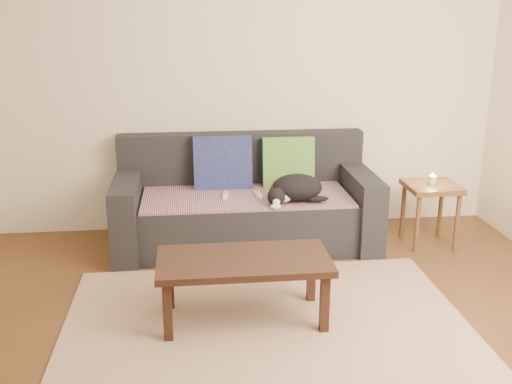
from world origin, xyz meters
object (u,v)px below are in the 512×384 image
Objects in this scene: wii_remote_b at (259,195)px; side_table at (431,195)px; sofa at (245,207)px; wii_remote_a at (226,196)px; coffee_table at (244,266)px; cat at (295,189)px.

wii_remote_b is 0.29× the size of side_table.
sofa is at bearing 172.10° from side_table.
sofa is 14.00× the size of wii_remote_a.
sofa is at bearing 84.32° from coffee_table.
side_table is at bearing 5.09° from cat.
side_table is (1.68, -0.07, -0.03)m from wii_remote_a.
sofa is at bearing -42.18° from wii_remote_a.
sofa reaches higher than cat.
side_table is at bearing -99.47° from wii_remote_b.
cat is at bearing -37.86° from sofa.
cat is at bearing -97.10° from wii_remote_a.
coffee_table is (-0.13, -1.32, 0.06)m from sofa.
wii_remote_a is at bearing 165.64° from cat.
cat is 1.15m from side_table.
sofa reaches higher than coffee_table.
coffee_table is at bearing -145.87° from side_table.
coffee_table is at bearing 162.15° from wii_remote_b.
cat is at bearing -124.08° from wii_remote_b.
wii_remote_a reaches higher than coffee_table.
wii_remote_b is 1.42m from side_table.
sofa is at bearing 26.38° from wii_remote_b.
wii_remote_b is (-0.27, 0.14, -0.09)m from cat.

